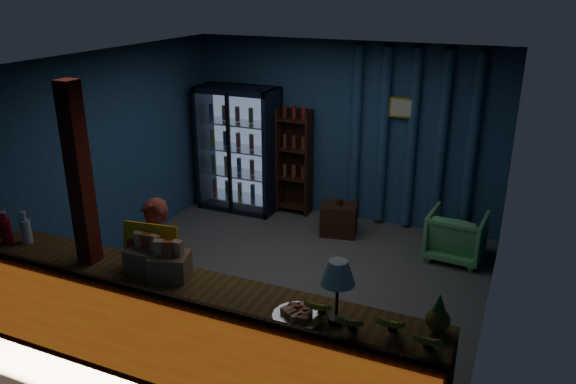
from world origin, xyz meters
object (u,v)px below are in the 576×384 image
at_px(pastry_tray, 298,315).
at_px(table_lamp, 338,275).
at_px(green_chair, 456,235).
at_px(shopkeeper, 159,268).

relative_size(pastry_tray, table_lamp, 0.79).
xyz_separation_m(green_chair, pastry_tray, (-0.74, -3.42, 0.65)).
relative_size(shopkeeper, pastry_tray, 3.52).
bearing_deg(table_lamp, shopkeeper, 165.57).
distance_m(shopkeeper, green_chair, 3.79).
height_order(green_chair, pastry_tray, pastry_tray).
relative_size(green_chair, pastry_tray, 1.72).
bearing_deg(green_chair, table_lamp, 86.35).
xyz_separation_m(pastry_tray, table_lamp, (0.28, 0.06, 0.38)).
distance_m(green_chair, table_lamp, 3.55).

